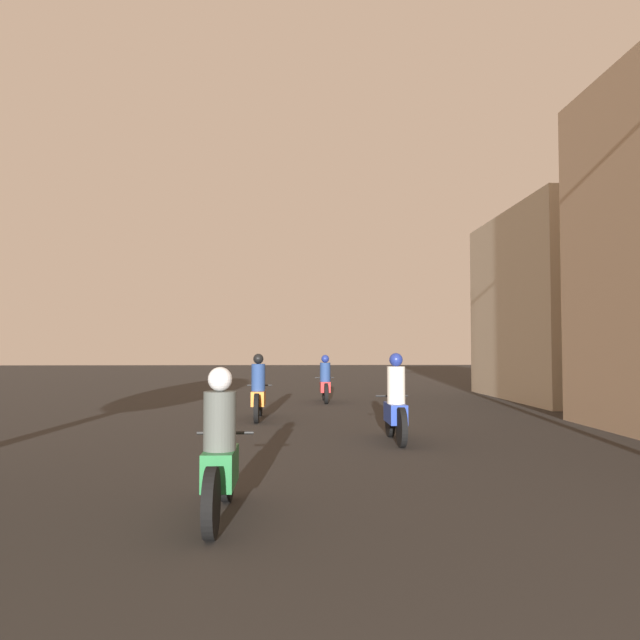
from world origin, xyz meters
The scene contains 5 objects.
motorcycle_green centered at (-1.45, 6.31, 0.60)m, with size 0.60×1.99×1.49m.
motorcycle_blue centered at (1.10, 11.19, 0.63)m, with size 0.60×1.94×1.58m.
motorcycle_orange centered at (-1.54, 14.77, 0.61)m, with size 0.60×2.12×1.54m.
motorcycle_red centered at (0.26, 19.35, 0.59)m, with size 0.60×1.91×1.46m.
building_right_far centered at (8.65, 20.03, 3.05)m, with size 5.09×7.48×6.09m.
Camera 1 is at (-0.73, 0.08, 1.68)m, focal length 35.00 mm.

